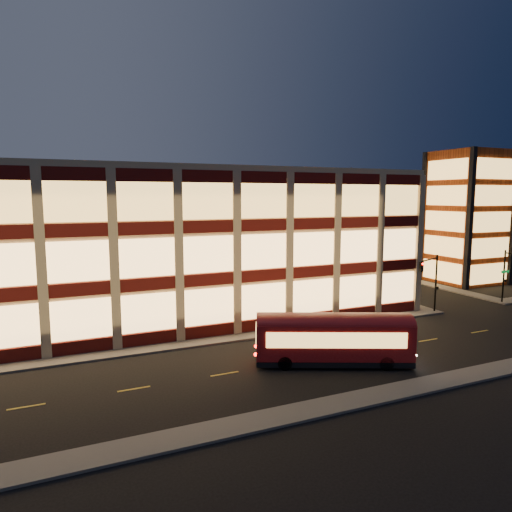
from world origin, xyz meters
name	(u,v)px	position (x,y,z in m)	size (l,w,h in m)	color
ground	(223,344)	(0.00, 0.00, 0.00)	(200.00, 200.00, 0.00)	black
sidewalk_office_south	(183,344)	(-3.00, 1.00, 0.07)	(54.00, 2.00, 0.15)	#514F4C
sidewalk_office_east	(341,284)	(23.00, 17.00, 0.07)	(2.00, 30.00, 0.15)	#514F4C
sidewalk_tower_west	(404,278)	(34.00, 17.00, 0.07)	(2.00, 30.00, 0.15)	#514F4C
sidewalk_near	(302,412)	(0.00, -13.00, 0.07)	(100.00, 2.00, 0.15)	#514F4C
office_building	(145,239)	(-2.91, 16.91, 7.25)	(50.45, 30.45, 14.50)	tan
stair_tower	(467,218)	(39.95, 11.95, 8.99)	(8.60, 8.60, 18.00)	#8C3814
traffic_signal_far	(431,275)	(22.21, 0.24, 4.11)	(3.79, 1.87, 6.00)	black
trolley_bus	(333,336)	(5.73, -7.34, 2.05)	(11.06, 7.00, 3.70)	maroon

